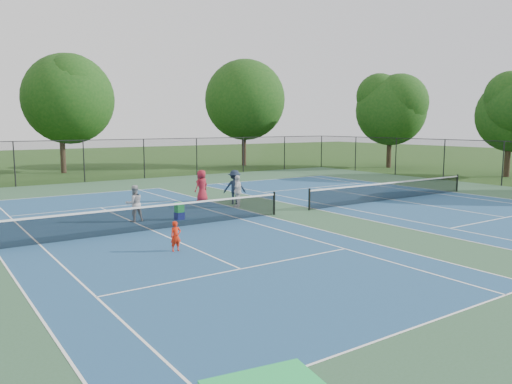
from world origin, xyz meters
TOP-DOWN VIEW (x-y plane):
  - ground at (0.00, 0.00)m, footprint 140.00×140.00m
  - court_pad at (0.00, 0.00)m, footprint 36.00×36.00m
  - tennis_court_left at (-7.00, 0.00)m, footprint 12.00×23.83m
  - tennis_court_right at (7.00, 0.00)m, footprint 12.00×23.83m
  - perimeter_fence at (0.00, 0.00)m, footprint 36.08×36.08m
  - tree_back_b at (-4.00, 26.00)m, footprint 7.60×7.60m
  - tree_back_d at (13.00, 24.00)m, footprint 7.80×7.80m
  - tree_side_e at (23.00, 14.00)m, footprint 6.60×6.60m
  - tree_side_f at (24.00, 3.00)m, footprint 5.80×5.80m
  - child_player at (-7.63, -3.49)m, footprint 0.37×0.25m
  - instructor at (-6.89, 2.08)m, footprint 0.77×0.61m
  - bystander_a at (-1.29, 2.73)m, footprint 0.98×0.91m
  - bystander_b at (-0.87, 3.68)m, footprint 1.32×1.14m
  - bystander_c at (-1.85, 5.43)m, footprint 0.94×0.74m
  - ball_crate at (-5.14, 1.39)m, footprint 0.43×0.36m
  - ball_hopper at (-5.14, 1.39)m, footprint 0.38×0.33m

SIDE VIEW (x-z plane):
  - ground at x=0.00m, z-range 0.00..0.00m
  - court_pad at x=0.00m, z-range 0.00..0.01m
  - tennis_court_left at x=-7.00m, z-range -0.44..0.63m
  - tennis_court_right at x=7.00m, z-range -0.44..0.63m
  - ball_crate at x=-5.14m, z-range 0.00..0.33m
  - child_player at x=-7.63m, z-range 0.00..1.00m
  - ball_hopper at x=-5.14m, z-range 0.33..0.75m
  - instructor at x=-6.89m, z-range 0.00..1.57m
  - bystander_a at x=-1.29m, z-range 0.00..1.61m
  - bystander_c at x=-1.85m, z-range 0.00..1.70m
  - bystander_b at x=-0.87m, z-range 0.00..1.77m
  - perimeter_fence at x=0.00m, z-range 0.09..3.11m
  - tree_side_f at x=24.00m, z-range 1.19..9.31m
  - tree_side_e at x=23.00m, z-range 1.37..10.25m
  - tree_back_b at x=-4.00m, z-range 1.58..11.61m
  - tree_back_d at x=13.00m, z-range 1.64..12.01m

